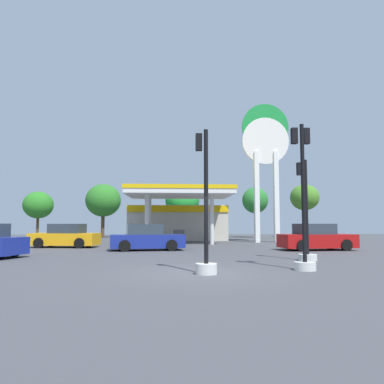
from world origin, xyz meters
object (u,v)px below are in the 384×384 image
(car_0, at_px, (147,238))
(traffic_signal_2, at_px, (306,232))
(car_1, at_px, (316,238))
(traffic_signal_1, at_px, (205,230))
(tree_0, at_px, (38,205))
(tree_3, at_px, (255,200))
(tree_1, at_px, (103,201))
(traffic_signal_0, at_px, (303,215))
(tree_2, at_px, (182,201))
(station_pole_sign, at_px, (266,153))
(car_3, at_px, (65,237))
(tree_4, at_px, (305,198))

(car_0, bearing_deg, traffic_signal_2, -42.79)
(car_1, bearing_deg, traffic_signal_1, -126.82)
(car_1, xyz_separation_m, tree_0, (-23.39, 19.57, 2.92))
(car_0, height_order, tree_3, tree_3)
(traffic_signal_1, height_order, tree_1, tree_1)
(car_1, relative_size, traffic_signal_0, 0.90)
(traffic_signal_2, bearing_deg, tree_3, 81.68)
(tree_2, height_order, tree_3, tree_2)
(car_0, distance_m, traffic_signal_0, 11.84)
(traffic_signal_2, bearing_deg, station_pole_sign, 81.34)
(traffic_signal_1, bearing_deg, station_pole_sign, 70.05)
(tree_0, bearing_deg, tree_3, 1.49)
(traffic_signal_0, bearing_deg, car_3, 131.59)
(tree_0, height_order, tree_3, tree_3)
(car_3, relative_size, traffic_signal_1, 1.00)
(traffic_signal_2, distance_m, tree_2, 28.61)
(car_3, relative_size, tree_0, 0.91)
(car_3, relative_size, tree_4, 0.75)
(car_3, xyz_separation_m, traffic_signal_0, (11.76, -13.26, 1.18))
(tree_2, bearing_deg, car_1, -71.11)
(station_pole_sign, distance_m, traffic_signal_0, 20.40)
(tree_0, relative_size, tree_2, 0.85)
(car_3, distance_m, tree_2, 20.39)
(car_0, xyz_separation_m, traffic_signal_2, (7.35, -6.80, 0.51))
(tree_1, xyz_separation_m, tree_4, (23.50, -0.92, 0.38))
(car_3, xyz_separation_m, tree_2, (8.58, 18.14, 3.57))
(traffic_signal_0, bearing_deg, tree_0, 123.22)
(car_1, xyz_separation_m, tree_1, (-16.64, 21.33, 3.56))
(traffic_signal_1, xyz_separation_m, tree_2, (0.34, 32.19, 2.90))
(car_1, distance_m, tree_0, 30.64)
(car_0, relative_size, tree_3, 0.79)
(tree_2, xyz_separation_m, tree_3, (8.37, -1.57, -0.01))
(traffic_signal_2, relative_size, tree_1, 0.72)
(station_pole_sign, xyz_separation_m, tree_0, (-22.85, 10.02, -4.12))
(car_1, height_order, tree_3, tree_3)
(car_3, distance_m, traffic_signal_1, 16.30)
(car_0, height_order, tree_2, tree_2)
(traffic_signal_1, distance_m, tree_2, 32.32)
(traffic_signal_0, relative_size, traffic_signal_2, 1.16)
(station_pole_sign, relative_size, tree_1, 1.97)
(tree_1, xyz_separation_m, tree_3, (17.56, -1.13, 0.00))
(car_1, relative_size, tree_2, 0.77)
(car_1, height_order, tree_0, tree_0)
(traffic_signal_2, distance_m, tree_3, 26.98)
(car_3, relative_size, tree_3, 0.80)
(traffic_signal_0, bearing_deg, traffic_signal_1, -167.39)
(station_pole_sign, height_order, traffic_signal_2, station_pole_sign)
(tree_3, bearing_deg, traffic_signal_2, -98.32)
(tree_1, bearing_deg, traffic_signal_0, -68.21)
(station_pole_sign, height_order, tree_3, station_pole_sign)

